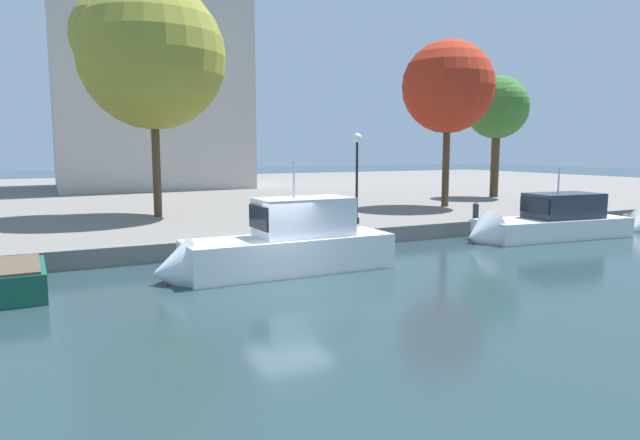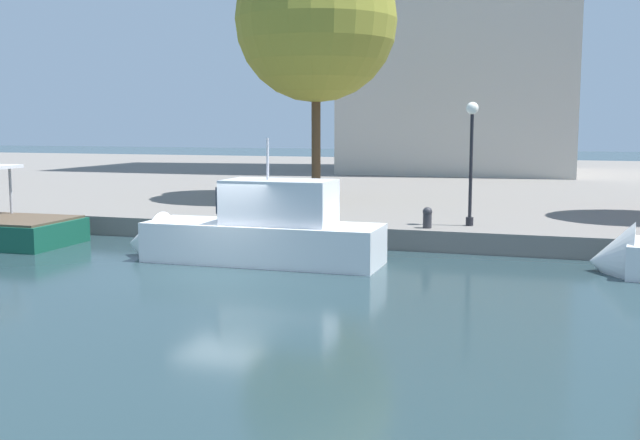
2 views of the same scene
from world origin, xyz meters
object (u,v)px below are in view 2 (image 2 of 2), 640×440
at_px(motor_yacht_2, 249,238).
at_px(mooring_bollard_2, 427,217).
at_px(lamp_post, 471,146).
at_px(tree_1, 309,17).

bearing_deg(motor_yacht_2, mooring_bollard_2, -140.12).
height_order(lamp_post, tree_1, tree_1).
height_order(motor_yacht_2, lamp_post, lamp_post).
distance_m(motor_yacht_2, tree_1, 15.30).
bearing_deg(lamp_post, mooring_bollard_2, -140.74).
xyz_separation_m(motor_yacht_2, lamp_post, (6.14, 5.20, 2.79)).
bearing_deg(tree_1, motor_yacht_2, -79.62).
xyz_separation_m(mooring_bollard_2, lamp_post, (1.31, 1.07, 2.41)).
relative_size(motor_yacht_2, mooring_bollard_2, 11.54).
height_order(motor_yacht_2, mooring_bollard_2, motor_yacht_2).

